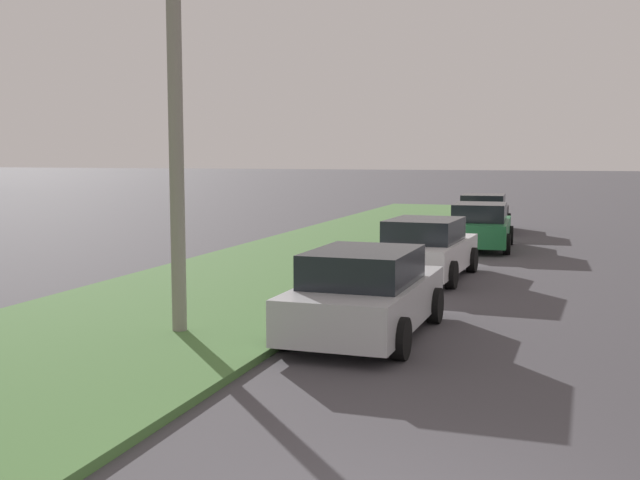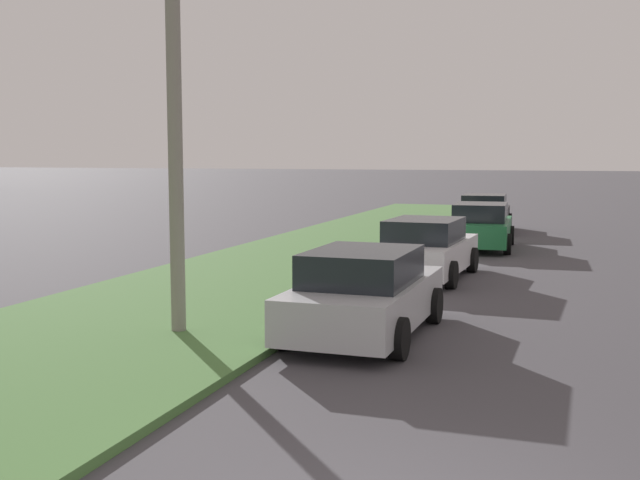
{
  "view_description": "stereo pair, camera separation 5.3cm",
  "coord_description": "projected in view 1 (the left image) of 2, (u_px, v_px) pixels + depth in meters",
  "views": [
    {
      "loc": [
        -5.5,
        -1.12,
        3.01
      ],
      "look_at": [
        11.92,
        4.58,
        1.01
      ],
      "focal_mm": 44.03,
      "sensor_mm": 36.0,
      "label": 1
    },
    {
      "loc": [
        -5.49,
        -1.17,
        3.01
      ],
      "look_at": [
        11.92,
        4.58,
        1.01
      ],
      "focal_mm": 44.03,
      "sensor_mm": 36.0,
      "label": 2
    }
  ],
  "objects": [
    {
      "name": "grass_median",
      "position": [
        225.0,
        290.0,
        17.22
      ],
      "size": [
        60.0,
        6.0,
        0.12
      ],
      "primitive_type": "cube",
      "color": "#477238",
      "rests_on": "ground"
    },
    {
      "name": "parked_car_silver",
      "position": [
        365.0,
        294.0,
        13.0
      ],
      "size": [
        4.33,
        2.07,
        1.47
      ],
      "rotation": [
        0.0,
        0.0,
        -0.02
      ],
      "color": "#B2B5BA",
      "rests_on": "ground"
    },
    {
      "name": "streetlight",
      "position": [
        191.0,
        67.0,
        12.32
      ],
      "size": [
        1.03,
        2.82,
        7.5
      ],
      "color": "gray",
      "rests_on": "ground"
    },
    {
      "name": "parked_car_white",
      "position": [
        426.0,
        249.0,
        19.14
      ],
      "size": [
        4.38,
        2.17,
        1.47
      ],
      "rotation": [
        0.0,
        0.0,
        -0.05
      ],
      "color": "silver",
      "rests_on": "ground"
    },
    {
      "name": "parked_car_green",
      "position": [
        480.0,
        227.0,
        25.15
      ],
      "size": [
        4.38,
        2.18,
        1.47
      ],
      "rotation": [
        0.0,
        0.0,
        0.05
      ],
      "color": "#1E6B38",
      "rests_on": "ground"
    },
    {
      "name": "parked_car_black",
      "position": [
        483.0,
        213.0,
        30.81
      ],
      "size": [
        4.38,
        2.18,
        1.47
      ],
      "rotation": [
        0.0,
        0.0,
        0.05
      ],
      "color": "black",
      "rests_on": "ground"
    }
  ]
}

